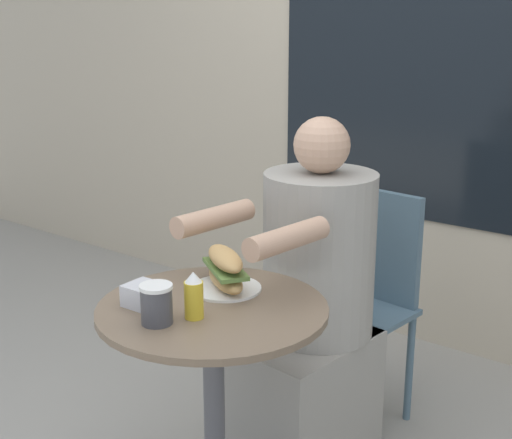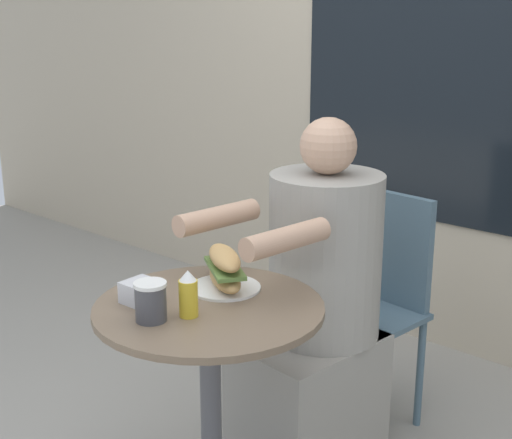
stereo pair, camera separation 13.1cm
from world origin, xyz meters
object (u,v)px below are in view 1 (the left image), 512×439
object	(u,v)px
diner_chair	(365,286)
sandwich_on_plate	(225,272)
cafe_table	(214,373)
seated_diner	(310,318)
condiment_bottle	(194,296)
drink_cup	(157,304)

from	to	relation	value
diner_chair	sandwich_on_plate	bearing A→B (deg)	92.22
cafe_table	seated_diner	distance (m)	0.51
diner_chair	condiment_bottle	xyz separation A→B (m)	(0.02, -0.95, 0.27)
cafe_table	sandwich_on_plate	world-z (taller)	sandwich_on_plate
sandwich_on_plate	drink_cup	world-z (taller)	sandwich_on_plate
seated_diner	condiment_bottle	distance (m)	0.67
condiment_bottle	cafe_table	bearing A→B (deg)	99.44
condiment_bottle	seated_diner	bearing A→B (deg)	93.00
seated_diner	condiment_bottle	size ratio (longest dim) A/B	9.31
seated_diner	sandwich_on_plate	distance (m)	0.49
sandwich_on_plate	seated_diner	bearing A→B (deg)	85.46
cafe_table	condiment_bottle	bearing A→B (deg)	-80.56
diner_chair	drink_cup	xyz separation A→B (m)	(-0.03, -1.04, 0.26)
cafe_table	seated_diner	bearing A→B (deg)	91.88
diner_chair	condiment_bottle	size ratio (longest dim) A/B	6.85
cafe_table	drink_cup	size ratio (longest dim) A/B	6.97
sandwich_on_plate	drink_cup	distance (m)	0.29
seated_diner	drink_cup	size ratio (longest dim) A/B	11.30
sandwich_on_plate	drink_cup	bearing A→B (deg)	-87.62
cafe_table	seated_diner	size ratio (longest dim) A/B	0.62
diner_chair	seated_diner	distance (m)	0.35
cafe_table	drink_cup	distance (m)	0.31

